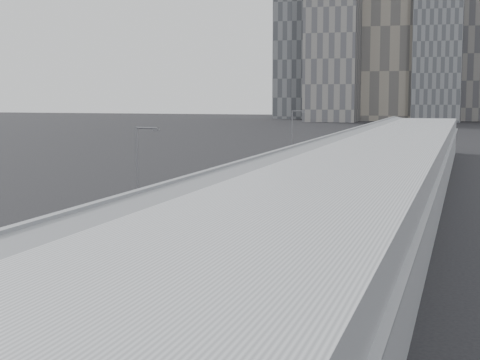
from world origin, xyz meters
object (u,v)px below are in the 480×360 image
at_px(bus_5, 307,171).
at_px(bus_7, 346,155).
at_px(bus_1, 112,266).
at_px(street_lamp_far, 293,137).
at_px(bus_4, 288,183).
at_px(suv, 335,150).
at_px(bus_2, 188,231).
at_px(bus_6, 331,163).
at_px(bus_3, 250,204).
at_px(street_lamp_near, 139,174).
at_px(shipping_container, 300,156).

relative_size(bus_5, bus_7, 1.08).
height_order(bus_1, street_lamp_far, street_lamp_far).
bearing_deg(bus_4, suv, 98.29).
bearing_deg(bus_5, bus_2, -93.70).
distance_m(bus_1, bus_4, 42.46).
xyz_separation_m(bus_2, bus_7, (0.12, 71.09, -0.02)).
bearing_deg(bus_6, bus_7, 88.80).
bearing_deg(bus_3, bus_5, 91.64).
distance_m(bus_2, bus_4, 30.55).
bearing_deg(bus_6, bus_3, -92.30).
relative_size(bus_6, street_lamp_near, 1.56).
bearing_deg(bus_3, street_lamp_near, -124.60).
relative_size(bus_4, bus_5, 0.98).
xyz_separation_m(bus_4, street_lamp_near, (-5.82, -26.67, 3.52)).
relative_size(bus_7, shipping_container, 1.89).
relative_size(bus_2, bus_5, 0.94).
height_order(bus_6, street_lamp_near, street_lamp_near).
height_order(bus_5, bus_7, bus_5).
xyz_separation_m(bus_3, street_lamp_far, (-6.34, 44.32, 3.53)).
height_order(bus_7, street_lamp_far, street_lamp_far).
height_order(bus_3, bus_4, bus_3).
distance_m(bus_5, street_lamp_near, 39.72).
bearing_deg(bus_7, bus_4, -95.51).
bearing_deg(bus_6, street_lamp_near, -99.38).
height_order(bus_3, street_lamp_far, street_lamp_far).
xyz_separation_m(bus_2, suv, (-5.31, 91.55, -0.76)).
bearing_deg(suv, street_lamp_near, -91.49).
xyz_separation_m(bus_3, shipping_container, (-7.96, 56.65, -0.37)).
relative_size(bus_2, suv, 2.22).
distance_m(shipping_container, suv, 21.70).
relative_size(bus_1, bus_4, 1.04).
bearing_deg(bus_3, suv, 93.93).
bearing_deg(bus_2, bus_3, 92.87).
xyz_separation_m(street_lamp_far, suv, (0.31, 33.94, -4.46)).
xyz_separation_m(bus_6, suv, (-5.81, 35.95, -0.90)).
bearing_deg(bus_5, bus_3, -92.10).
distance_m(bus_4, street_lamp_far, 27.91).
bearing_deg(bus_7, bus_6, -94.17).
bearing_deg(bus_5, bus_7, 84.74).
bearing_deg(bus_7, shipping_container, -176.72).
xyz_separation_m(bus_2, bus_6, (0.49, 55.61, 0.14)).
bearing_deg(street_lamp_near, shipping_container, 91.38).
relative_size(bus_2, shipping_container, 1.92).
bearing_deg(bus_2, street_lamp_far, 101.52).
height_order(bus_2, bus_5, bus_5).
relative_size(bus_5, shipping_container, 2.05).
xyz_separation_m(bus_2, street_lamp_far, (-5.62, 57.61, 3.69)).
bearing_deg(bus_4, bus_1, -87.09).
bearing_deg(suv, shipping_container, -96.38).
distance_m(bus_1, street_lamp_near, 17.12).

